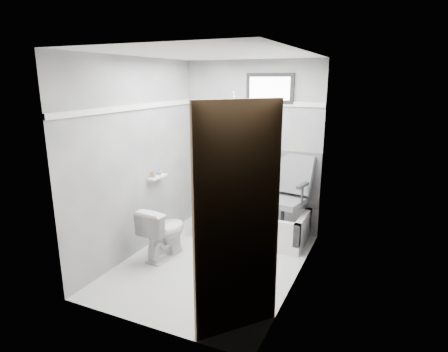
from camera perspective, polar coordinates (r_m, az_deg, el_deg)
The scene contains 19 objects.
floor at distance 4.61m, azimuth -1.85°, elevation -13.13°, with size 2.60×2.60×0.00m, color silver.
ceiling at distance 4.09m, azimuth -2.14°, elevation 18.16°, with size 2.60×2.60×0.00m, color silver.
wall_back at distance 5.36m, azimuth 4.23°, elevation 4.40°, with size 2.00×0.02×2.40m, color slate.
wall_front at distance 3.12m, azimuth -12.69°, elevation -3.40°, with size 2.00×0.02×2.40m, color slate.
wall_left at distance 4.71m, azimuth -12.95°, elevation 2.65°, with size 0.02×2.60×2.40m, color slate.
wall_right at distance 3.86m, azimuth 11.42°, elevation 0.13°, with size 0.02×2.60×2.40m, color slate.
bathtub at distance 5.25m, azimuth 4.23°, elevation -7.09°, with size 1.50×0.70×0.42m, color white, non-canonical shape.
office_chair at distance 5.02m, azimuth 9.02°, elevation -2.98°, with size 0.60×0.60×1.05m, color #5E5E62, non-canonical shape.
toilet at distance 4.70m, azimuth -9.16°, elevation -8.38°, with size 0.37×0.66×0.65m, color silver.
door at distance 2.77m, azimuth 4.53°, elevation -9.93°, with size 0.78×0.78×2.00m, color brown, non-canonical shape.
window at distance 5.18m, azimuth 7.00°, elevation 13.11°, with size 0.66×0.04×0.40m, color black, non-canonical shape.
backerboard at distance 5.36m, azimuth 6.62°, elevation -0.04°, with size 1.50×0.02×0.78m, color #4C4C4F.
trim_back at distance 5.27m, azimuth 4.31°, elevation 11.02°, with size 2.00×0.02×0.06m, color white.
trim_left at distance 4.62m, azimuth -13.26°, elevation 10.18°, with size 0.02×2.60×0.06m, color white.
pole at distance 5.20m, azimuth 2.52°, elevation 2.42°, with size 0.02×0.02×1.95m, color silver.
shelf at distance 4.97m, azimuth -10.08°, elevation -0.14°, with size 0.10×0.32×0.03m, color white.
soap_bottle_a at distance 4.90m, azimuth -10.74°, elevation 0.39°, with size 0.05×0.05×0.11m, color olive.
soap_bottle_b at distance 5.01m, azimuth -9.82°, elevation 0.68°, with size 0.06×0.06×0.08m, color slate.
faucet at distance 5.56m, azimuth 2.06°, elevation -2.10°, with size 0.26×0.10×0.16m, color silver, non-canonical shape.
Camera 1 is at (1.82, -3.65, 2.15)m, focal length 30.00 mm.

